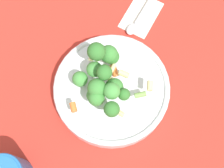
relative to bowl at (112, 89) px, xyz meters
name	(u,v)px	position (x,y,z in m)	size (l,w,h in m)	color
ground_plane	(112,92)	(0.00, 0.00, -0.02)	(3.00, 3.00, 0.00)	#B72D23
bowl	(112,89)	(0.00, 0.00, 0.00)	(0.28, 0.28, 0.04)	silver
pasta_salad	(104,78)	(0.02, 0.00, 0.07)	(0.19, 0.17, 0.10)	#8CB766
napkin	(141,15)	(-0.08, -0.22, -0.02)	(0.13, 0.14, 0.01)	white
spoon	(139,18)	(-0.07, -0.20, -0.01)	(0.10, 0.16, 0.01)	silver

